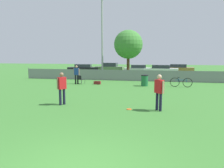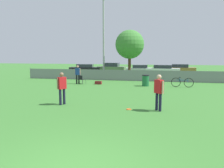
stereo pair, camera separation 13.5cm
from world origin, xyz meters
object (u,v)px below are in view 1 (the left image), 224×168
at_px(gear_bag_sideline, 97,83).
at_px(parked_car_silver, 138,69).
at_px(trash_bin, 145,80).
at_px(parked_car_olive, 110,68).
at_px(player_thrower_red, 159,90).
at_px(folding_chair_sideline, 81,79).
at_px(parked_car_dark, 83,68).
at_px(bicycle_sideline, 181,82).
at_px(light_pole, 102,30).
at_px(frisbee_disc, 129,109).
at_px(parked_car_white, 161,70).
at_px(tree_near_pole, 128,45).
at_px(player_defender_red, 62,86).
at_px(spectator_in_blue, 77,73).
at_px(parked_car_tan, 178,69).

height_order(gear_bag_sideline, parked_car_silver, parked_car_silver).
bearing_deg(trash_bin, parked_car_olive, 113.79).
height_order(player_thrower_red, folding_chair_sideline, player_thrower_red).
height_order(trash_bin, parked_car_dark, parked_car_dark).
distance_m(folding_chair_sideline, parked_car_olive, 13.94).
bearing_deg(gear_bag_sideline, bicycle_sideline, -1.80).
xyz_separation_m(light_pole, frisbee_disc, (4.91, -13.65, -5.39)).
relative_size(frisbee_disc, gear_bag_sideline, 0.42).
distance_m(frisbee_disc, parked_car_olive, 23.22).
height_order(parked_car_olive, parked_car_white, parked_car_olive).
xyz_separation_m(tree_near_pole, trash_bin, (2.22, -5.71, -3.29)).
relative_size(frisbee_disc, parked_car_silver, 0.06).
distance_m(player_thrower_red, parked_car_white, 20.99).
relative_size(trash_bin, parked_car_white, 0.20).
bearing_deg(parked_car_white, parked_car_dark, -177.25).
relative_size(player_defender_red, parked_car_dark, 0.35).
height_order(tree_near_pole, parked_car_olive, tree_near_pole).
distance_m(spectator_in_blue, parked_car_silver, 13.44).
bearing_deg(parked_car_dark, player_defender_red, -82.60).
distance_m(tree_near_pole, parked_car_silver, 7.84).
height_order(light_pole, tree_near_pole, light_pole).
height_order(light_pole, parked_car_tan, light_pole).
relative_size(parked_car_dark, parked_car_tan, 1.05).
xyz_separation_m(parked_car_white, parked_car_tan, (2.53, 2.94, 0.00)).
height_order(bicycle_sideline, parked_car_white, parked_car_white).
distance_m(parked_car_dark, parked_car_white, 11.62).
xyz_separation_m(tree_near_pole, player_defender_red, (-1.50, -13.82, -2.78)).
height_order(tree_near_pole, bicycle_sideline, tree_near_pole).
bearing_deg(player_thrower_red, spectator_in_blue, 177.86).
relative_size(gear_bag_sideline, parked_car_silver, 0.14).
xyz_separation_m(light_pole, player_thrower_red, (6.28, -13.57, -4.42)).
relative_size(player_defender_red, gear_bag_sideline, 2.87).
height_order(spectator_in_blue, bicycle_sideline, spectator_in_blue).
xyz_separation_m(light_pole, folding_chair_sideline, (-0.67, -5.17, -4.95)).
bearing_deg(parked_car_white, light_pole, -126.14).
bearing_deg(spectator_in_blue, gear_bag_sideline, -175.29).
bearing_deg(spectator_in_blue, light_pole, -100.37).
height_order(player_thrower_red, parked_car_dark, player_thrower_red).
xyz_separation_m(bicycle_sideline, trash_bin, (-2.98, -0.04, 0.09)).
distance_m(player_thrower_red, trash_bin, 8.41).
xyz_separation_m(spectator_in_blue, parked_car_white, (7.61, 12.51, -0.33)).
relative_size(parked_car_olive, parked_car_tan, 0.91).
relative_size(player_defender_red, parked_car_olive, 0.41).
xyz_separation_m(parked_car_dark, parked_car_white, (11.61, -0.50, -0.00)).
bearing_deg(player_defender_red, bicycle_sideline, -7.75).
bearing_deg(bicycle_sideline, parked_car_olive, 125.77).
height_order(spectator_in_blue, trash_bin, spectator_in_blue).
height_order(tree_near_pole, parked_car_silver, tree_near_pole).
height_order(player_thrower_red, parked_car_white, player_thrower_red).
relative_size(player_thrower_red, folding_chair_sideline, 2.16).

